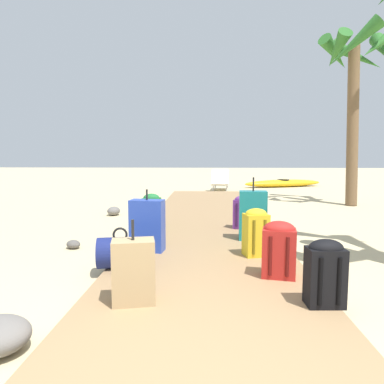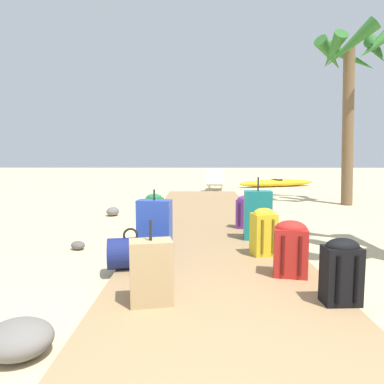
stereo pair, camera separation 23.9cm
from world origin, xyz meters
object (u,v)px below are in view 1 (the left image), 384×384
Objects in this scene: backpack_green at (152,210)px; backpack_red at (279,248)px; kayak at (283,183)px; suitcase_blue at (148,225)px; suitcase_teal at (253,215)px; duffel_bag_navy at (121,252)px; suitcase_tan at (134,271)px; lounge_chair at (221,182)px; palm_tree_far_right at (357,69)px; backpack_yellow at (256,231)px; backpack_purple at (242,211)px; backpack_black at (326,271)px.

backpack_red is at bearing -55.14° from backpack_green.
kayak is at bearing 64.85° from backpack_green.
suitcase_teal is (1.44, 0.66, 0.03)m from suitcase_blue.
backpack_red is (1.50, -0.92, -0.03)m from suitcase_blue.
kayak is at bearing 77.70° from backpack_red.
kayak is at bearing 69.33° from duffel_bag_navy.
suitcase_tan is at bearing -107.70° from kayak.
lounge_chair is at bearing 91.30° from backpack_red.
backpack_green is 0.13× the size of palm_tree_far_right.
backpack_yellow is 10.68m from kayak.
backpack_green is at bearing -101.57° from lounge_chair.
backpack_yellow is 0.17× the size of kayak.
backpack_purple is at bearing -0.70° from backpack_green.
backpack_black is 1.01× the size of backpack_purple.
suitcase_blue is 0.18× the size of palm_tree_far_right.
backpack_yellow is 0.64× the size of suitcase_teal.
suitcase_tan is 1.22× the size of backpack_green.
suitcase_teal is at bearing -88.86° from lounge_chair.
lounge_chair is (1.28, 8.58, -0.09)m from suitcase_blue.
backpack_purple is at bearing 68.45° from suitcase_tan.
backpack_black is 7.79m from palm_tree_far_right.
palm_tree_far_right is 5.83m from lounge_chair.
backpack_red reaches higher than kayak.
backpack_green is at bearing -143.81° from palm_tree_far_right.
suitcase_tan is 8.51m from palm_tree_far_right.
duffel_bag_navy is at bearing 172.14° from backpack_red.
suitcase_blue reaches higher than duffel_bag_navy.
suitcase_blue is 0.23× the size of kayak.
suitcase_teal is at bearing 24.74° from suitcase_blue.
backpack_red reaches higher than backpack_purple.
suitcase_teal is 0.20× the size of palm_tree_far_right.
lounge_chair is (-0.08, 7.12, -0.04)m from backpack_purple.
backpack_black reaches higher than duffel_bag_navy.
suitcase_tan is at bearing -179.83° from backpack_black.
palm_tree_far_right is at bearing 53.84° from suitcase_teal.
backpack_yellow is at bearing -89.85° from backpack_purple.
backpack_red is at bearing -88.70° from lounge_chair.
backpack_yellow is 1.02× the size of backpack_red.
backpack_purple is (1.21, 3.07, 0.02)m from suitcase_tan.
suitcase_teal is at bearing -84.73° from backpack_purple.
palm_tree_far_right is (3.07, 5.87, 3.10)m from backpack_red.
suitcase_blue is at bearing 95.41° from suitcase_tan.
palm_tree_far_right reaches higher than suitcase_blue.
backpack_black is 12.02m from kayak.
suitcase_teal reaches higher than backpack_purple.
suitcase_teal reaches higher than backpack_yellow.
duffel_bag_navy is (-0.34, 0.92, -0.10)m from suitcase_tan.
backpack_yellow is 0.38× the size of lounge_chair.
suitcase_blue is at bearing -132.73° from palm_tree_far_right.
backpack_purple is at bearing 95.27° from suitcase_teal.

